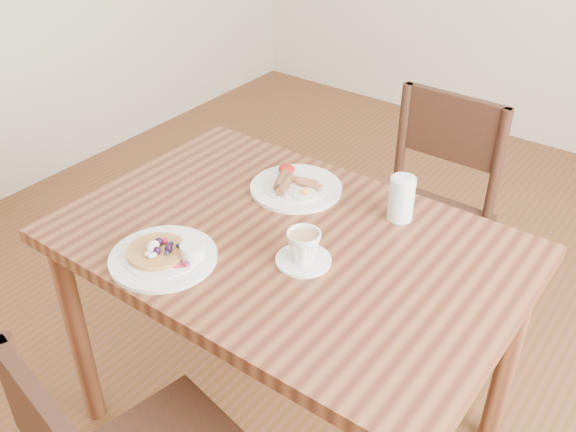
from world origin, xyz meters
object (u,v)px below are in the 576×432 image
object	(u,v)px
dining_table	(288,268)
pancake_plate	(165,255)
chair_far	(425,210)
breakfast_plate	(295,186)
teacup_saucer	(304,249)
water_glass	(401,199)

from	to	relation	value
dining_table	pancake_plate	bearing A→B (deg)	-126.53
chair_far	breakfast_plate	world-z (taller)	chair_far
dining_table	teacup_saucer	distance (m)	0.17
pancake_plate	water_glass	distance (m)	0.64
pancake_plate	breakfast_plate	distance (m)	0.47
breakfast_plate	teacup_saucer	world-z (taller)	teacup_saucer
chair_far	water_glass	size ratio (longest dim) A/B	7.02
chair_far	dining_table	bearing A→B (deg)	84.39
breakfast_plate	teacup_saucer	size ratio (longest dim) A/B	1.93
breakfast_plate	chair_far	bearing A→B (deg)	68.19
dining_table	chair_far	size ratio (longest dim) A/B	1.36
dining_table	water_glass	size ratio (longest dim) A/B	9.58
dining_table	chair_far	distance (m)	0.74
dining_table	water_glass	xyz separation A→B (m)	(0.19, 0.26, 0.16)
chair_far	breakfast_plate	xyz separation A→B (m)	(-0.20, -0.51, 0.27)
dining_table	breakfast_plate	world-z (taller)	breakfast_plate
breakfast_plate	teacup_saucer	distance (m)	0.35
teacup_saucer	dining_table	bearing A→B (deg)	147.67
pancake_plate	breakfast_plate	bearing A→B (deg)	82.86
breakfast_plate	dining_table	bearing A→B (deg)	-57.91
chair_far	breakfast_plate	bearing A→B (deg)	68.26
chair_far	teacup_saucer	bearing A→B (deg)	91.44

